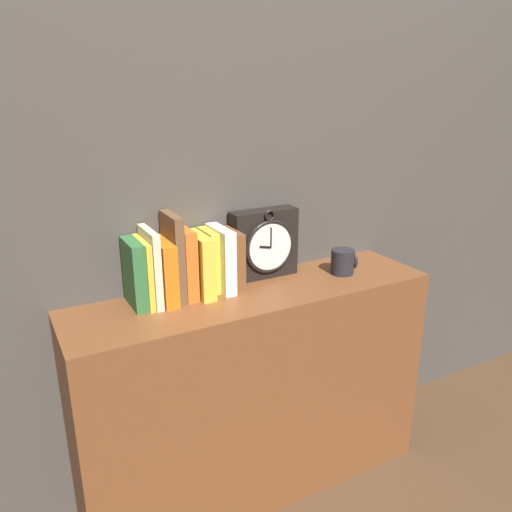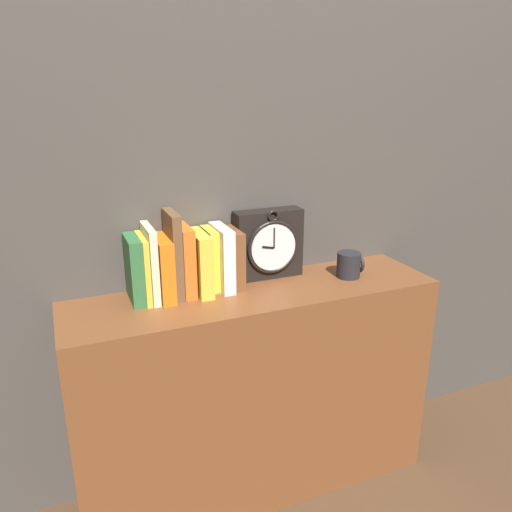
{
  "view_description": "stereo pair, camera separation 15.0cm",
  "coord_description": "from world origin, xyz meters",
  "px_view_note": "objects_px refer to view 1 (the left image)",
  "views": [
    {
      "loc": [
        -0.68,
        -1.25,
        1.32
      ],
      "look_at": [
        0.0,
        0.0,
        0.84
      ],
      "focal_mm": 35.0,
      "sensor_mm": 36.0,
      "label": 1
    },
    {
      "loc": [
        -0.54,
        -1.31,
        1.32
      ],
      "look_at": [
        0.0,
        0.0,
        0.84
      ],
      "focal_mm": 35.0,
      "sensor_mm": 36.0,
      "label": 2
    }
  ],
  "objects_px": {
    "book_slot0_green": "(134,274)",
    "mug": "(342,261)",
    "book_slot9_brown": "(231,259)",
    "book_slot4_brown": "(173,257)",
    "book_slot5_orange": "(184,263)",
    "book_slot2_cream": "(151,267)",
    "book_slot3_orange": "(163,272)",
    "book_slot8_white": "(221,259)",
    "book_slot6_yellow": "(200,265)",
    "book_slot1_yellow": "(144,273)",
    "clock": "(264,244)",
    "book_slot7_yellow": "(209,260)"
  },
  "relations": [
    {
      "from": "book_slot6_yellow",
      "to": "book_slot2_cream",
      "type": "bearing_deg",
      "value": 178.18
    },
    {
      "from": "book_slot0_green",
      "to": "book_slot2_cream",
      "type": "relative_size",
      "value": 0.87
    },
    {
      "from": "book_slot0_green",
      "to": "mug",
      "type": "bearing_deg",
      "value": -5.83
    },
    {
      "from": "book_slot6_yellow",
      "to": "book_slot7_yellow",
      "type": "bearing_deg",
      "value": 28.38
    },
    {
      "from": "book_slot0_green",
      "to": "book_slot1_yellow",
      "type": "xyz_separation_m",
      "value": [
        0.03,
        -0.0,
        0.0
      ]
    },
    {
      "from": "book_slot3_orange",
      "to": "book_slot7_yellow",
      "type": "bearing_deg",
      "value": 7.58
    },
    {
      "from": "book_slot8_white",
      "to": "book_slot9_brown",
      "type": "height_order",
      "value": "book_slot8_white"
    },
    {
      "from": "book_slot2_cream",
      "to": "book_slot5_orange",
      "type": "relative_size",
      "value": 1.06
    },
    {
      "from": "book_slot6_yellow",
      "to": "book_slot9_brown",
      "type": "xyz_separation_m",
      "value": [
        0.11,
        0.01,
        -0.0
      ]
    },
    {
      "from": "book_slot0_green",
      "to": "book_slot3_orange",
      "type": "distance_m",
      "value": 0.08
    },
    {
      "from": "book_slot6_yellow",
      "to": "book_slot9_brown",
      "type": "bearing_deg",
      "value": 6.64
    },
    {
      "from": "book_slot8_white",
      "to": "mug",
      "type": "height_order",
      "value": "book_slot8_white"
    },
    {
      "from": "book_slot7_yellow",
      "to": "book_slot8_white",
      "type": "height_order",
      "value": "book_slot8_white"
    },
    {
      "from": "book_slot7_yellow",
      "to": "mug",
      "type": "xyz_separation_m",
      "value": [
        0.45,
        -0.08,
        -0.05
      ]
    },
    {
      "from": "book_slot4_brown",
      "to": "book_slot6_yellow",
      "type": "relative_size",
      "value": 1.37
    },
    {
      "from": "book_slot6_yellow",
      "to": "book_slot7_yellow",
      "type": "height_order",
      "value": "book_slot7_yellow"
    },
    {
      "from": "book_slot8_white",
      "to": "book_slot9_brown",
      "type": "xyz_separation_m",
      "value": [
        0.04,
        0.01,
        -0.01
      ]
    },
    {
      "from": "book_slot0_green",
      "to": "book_slot2_cream",
      "type": "bearing_deg",
      "value": -6.84
    },
    {
      "from": "clock",
      "to": "book_slot6_yellow",
      "type": "height_order",
      "value": "clock"
    },
    {
      "from": "book_slot5_orange",
      "to": "mug",
      "type": "bearing_deg",
      "value": -7.36
    },
    {
      "from": "clock",
      "to": "book_slot5_orange",
      "type": "bearing_deg",
      "value": -174.28
    },
    {
      "from": "book_slot6_yellow",
      "to": "book_slot9_brown",
      "type": "distance_m",
      "value": 0.11
    },
    {
      "from": "clock",
      "to": "book_slot3_orange",
      "type": "bearing_deg",
      "value": -173.99
    },
    {
      "from": "clock",
      "to": "book_slot0_green",
      "type": "bearing_deg",
      "value": -176.34
    },
    {
      "from": "book_slot9_brown",
      "to": "mug",
      "type": "distance_m",
      "value": 0.39
    },
    {
      "from": "book_slot0_green",
      "to": "book_slot9_brown",
      "type": "height_order",
      "value": "book_slot0_green"
    },
    {
      "from": "book_slot7_yellow",
      "to": "mug",
      "type": "relative_size",
      "value": 2.27
    },
    {
      "from": "book_slot8_white",
      "to": "mug",
      "type": "distance_m",
      "value": 0.43
    },
    {
      "from": "book_slot3_orange",
      "to": "book_slot9_brown",
      "type": "height_order",
      "value": "book_slot3_orange"
    },
    {
      "from": "book_slot2_cream",
      "to": "book_slot5_orange",
      "type": "bearing_deg",
      "value": 2.64
    },
    {
      "from": "book_slot5_orange",
      "to": "book_slot8_white",
      "type": "bearing_deg",
      "value": -2.17
    },
    {
      "from": "book_slot1_yellow",
      "to": "book_slot8_white",
      "type": "distance_m",
      "value": 0.24
    },
    {
      "from": "book_slot0_green",
      "to": "book_slot5_orange",
      "type": "distance_m",
      "value": 0.15
    },
    {
      "from": "book_slot1_yellow",
      "to": "book_slot5_orange",
      "type": "relative_size",
      "value": 0.92
    },
    {
      "from": "book_slot0_green",
      "to": "clock",
      "type": "bearing_deg",
      "value": 3.66
    },
    {
      "from": "book_slot0_green",
      "to": "mug",
      "type": "height_order",
      "value": "book_slot0_green"
    },
    {
      "from": "book_slot2_cream",
      "to": "book_slot3_orange",
      "type": "height_order",
      "value": "book_slot2_cream"
    },
    {
      "from": "book_slot5_orange",
      "to": "book_slot9_brown",
      "type": "relative_size",
      "value": 1.15
    },
    {
      "from": "book_slot3_orange",
      "to": "mug",
      "type": "xyz_separation_m",
      "value": [
        0.6,
        -0.06,
        -0.05
      ]
    },
    {
      "from": "book_slot4_brown",
      "to": "book_slot7_yellow",
      "type": "bearing_deg",
      "value": 5.79
    },
    {
      "from": "book_slot1_yellow",
      "to": "book_slot9_brown",
      "type": "relative_size",
      "value": 1.07
    },
    {
      "from": "book_slot2_cream",
      "to": "book_slot9_brown",
      "type": "height_order",
      "value": "book_slot2_cream"
    },
    {
      "from": "book_slot9_brown",
      "to": "book_slot2_cream",
      "type": "bearing_deg",
      "value": -178.17
    },
    {
      "from": "book_slot0_green",
      "to": "mug",
      "type": "distance_m",
      "value": 0.69
    },
    {
      "from": "book_slot0_green",
      "to": "book_slot8_white",
      "type": "bearing_deg",
      "value": -1.13
    },
    {
      "from": "book_slot4_brown",
      "to": "book_slot5_orange",
      "type": "distance_m",
      "value": 0.04
    },
    {
      "from": "book_slot5_orange",
      "to": "book_slot8_white",
      "type": "relative_size",
      "value": 1.06
    },
    {
      "from": "book_slot4_brown",
      "to": "book_slot5_orange",
      "type": "bearing_deg",
      "value": 0.45
    },
    {
      "from": "book_slot9_brown",
      "to": "book_slot5_orange",
      "type": "bearing_deg",
      "value": -178.71
    },
    {
      "from": "book_slot4_brown",
      "to": "mug",
      "type": "height_order",
      "value": "book_slot4_brown"
    }
  ]
}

